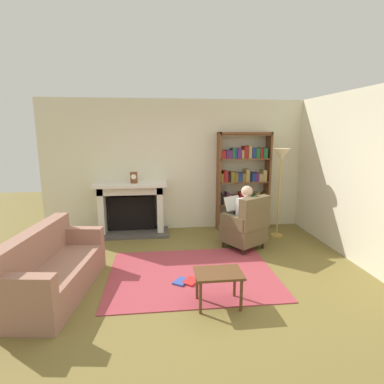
{
  "coord_description": "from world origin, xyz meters",
  "views": [
    {
      "loc": [
        -0.47,
        -3.78,
        2.06
      ],
      "look_at": [
        0.1,
        1.2,
        1.05
      ],
      "focal_mm": 28.33,
      "sensor_mm": 36.0,
      "label": 1
    }
  ],
  "objects_px": {
    "fireplace": "(132,206)",
    "side_table": "(219,277)",
    "mantel_clock": "(134,178)",
    "bookshelf": "(243,183)",
    "floor_lamp": "(281,162)",
    "sofa_floral": "(52,271)",
    "armchair_reading": "(246,226)",
    "seated_reader": "(242,214)"
  },
  "relations": [
    {
      "from": "mantel_clock",
      "to": "bookshelf",
      "type": "distance_m",
      "value": 2.26
    },
    {
      "from": "seated_reader",
      "to": "side_table",
      "type": "distance_m",
      "value": 1.97
    },
    {
      "from": "fireplace",
      "to": "side_table",
      "type": "height_order",
      "value": "fireplace"
    },
    {
      "from": "sofa_floral",
      "to": "bookshelf",
      "type": "bearing_deg",
      "value": -45.38
    },
    {
      "from": "armchair_reading",
      "to": "sofa_floral",
      "type": "height_order",
      "value": "armchair_reading"
    },
    {
      "from": "armchair_reading",
      "to": "seated_reader",
      "type": "xyz_separation_m",
      "value": [
        -0.06,
        0.1,
        0.2
      ]
    },
    {
      "from": "sofa_floral",
      "to": "seated_reader",
      "type": "bearing_deg",
      "value": -57.59
    },
    {
      "from": "sofa_floral",
      "to": "fireplace",
      "type": "bearing_deg",
      "value": -11.64
    },
    {
      "from": "armchair_reading",
      "to": "floor_lamp",
      "type": "xyz_separation_m",
      "value": [
        0.81,
        0.58,
        1.05
      ]
    },
    {
      "from": "seated_reader",
      "to": "sofa_floral",
      "type": "height_order",
      "value": "seated_reader"
    },
    {
      "from": "fireplace",
      "to": "mantel_clock",
      "type": "xyz_separation_m",
      "value": [
        0.07,
        -0.1,
        0.6
      ]
    },
    {
      "from": "seated_reader",
      "to": "floor_lamp",
      "type": "bearing_deg",
      "value": 176.87
    },
    {
      "from": "seated_reader",
      "to": "mantel_clock",
      "type": "bearing_deg",
      "value": -57.69
    },
    {
      "from": "fireplace",
      "to": "mantel_clock",
      "type": "distance_m",
      "value": 0.61
    },
    {
      "from": "fireplace",
      "to": "mantel_clock",
      "type": "bearing_deg",
      "value": -53.64
    },
    {
      "from": "side_table",
      "to": "fireplace",
      "type": "bearing_deg",
      "value": 113.63
    },
    {
      "from": "seated_reader",
      "to": "armchair_reading",
      "type": "bearing_deg",
      "value": 90.0
    },
    {
      "from": "floor_lamp",
      "to": "bookshelf",
      "type": "bearing_deg",
      "value": 134.13
    },
    {
      "from": "floor_lamp",
      "to": "side_table",
      "type": "bearing_deg",
      "value": -125.88
    },
    {
      "from": "bookshelf",
      "to": "side_table",
      "type": "xyz_separation_m",
      "value": [
        -1.09,
        -2.85,
        -0.62
      ]
    },
    {
      "from": "bookshelf",
      "to": "seated_reader",
      "type": "height_order",
      "value": "bookshelf"
    },
    {
      "from": "mantel_clock",
      "to": "fireplace",
      "type": "bearing_deg",
      "value": 126.36
    },
    {
      "from": "fireplace",
      "to": "armchair_reading",
      "type": "relative_size",
      "value": 1.51
    },
    {
      "from": "fireplace",
      "to": "bookshelf",
      "type": "distance_m",
      "value": 2.36
    },
    {
      "from": "fireplace",
      "to": "mantel_clock",
      "type": "relative_size",
      "value": 6.78
    },
    {
      "from": "mantel_clock",
      "to": "bookshelf",
      "type": "xyz_separation_m",
      "value": [
        2.25,
        0.14,
        -0.18
      ]
    },
    {
      "from": "mantel_clock",
      "to": "seated_reader",
      "type": "distance_m",
      "value": 2.21
    },
    {
      "from": "mantel_clock",
      "to": "side_table",
      "type": "height_order",
      "value": "mantel_clock"
    },
    {
      "from": "fireplace",
      "to": "side_table",
      "type": "xyz_separation_m",
      "value": [
        1.23,
        -2.82,
        -0.2
      ]
    },
    {
      "from": "armchair_reading",
      "to": "side_table",
      "type": "bearing_deg",
      "value": 31.42
    },
    {
      "from": "fireplace",
      "to": "seated_reader",
      "type": "height_order",
      "value": "seated_reader"
    },
    {
      "from": "mantel_clock",
      "to": "bookshelf",
      "type": "relative_size",
      "value": 0.11
    },
    {
      "from": "fireplace",
      "to": "bookshelf",
      "type": "relative_size",
      "value": 0.72
    },
    {
      "from": "mantel_clock",
      "to": "floor_lamp",
      "type": "xyz_separation_m",
      "value": [
        2.81,
        -0.44,
        0.31
      ]
    },
    {
      "from": "bookshelf",
      "to": "seated_reader",
      "type": "bearing_deg",
      "value": -106.43
    },
    {
      "from": "floor_lamp",
      "to": "seated_reader",
      "type": "bearing_deg",
      "value": -150.93
    },
    {
      "from": "fireplace",
      "to": "armchair_reading",
      "type": "distance_m",
      "value": 2.36
    },
    {
      "from": "mantel_clock",
      "to": "armchair_reading",
      "type": "xyz_separation_m",
      "value": [
        2.0,
        -1.02,
        -0.74
      ]
    },
    {
      "from": "mantel_clock",
      "to": "sofa_floral",
      "type": "bearing_deg",
      "value": -111.79
    },
    {
      "from": "sofa_floral",
      "to": "side_table",
      "type": "bearing_deg",
      "value": -95.82
    },
    {
      "from": "seated_reader",
      "to": "bookshelf",
      "type": "bearing_deg",
      "value": -138.63
    },
    {
      "from": "bookshelf",
      "to": "floor_lamp",
      "type": "distance_m",
      "value": 0.94
    }
  ]
}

